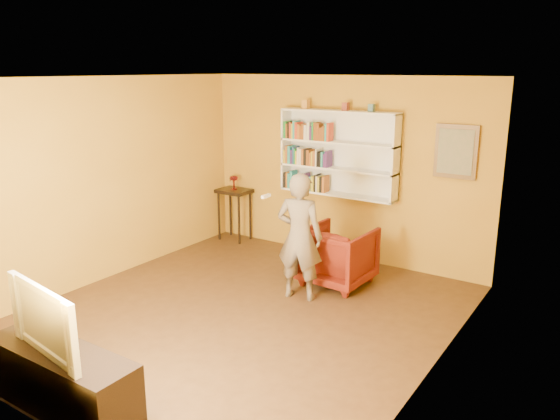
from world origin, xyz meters
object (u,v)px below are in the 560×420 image
(ruby_lustre, at_px, (234,179))
(bookshelf, at_px, (340,153))
(console_table, at_px, (234,198))
(person, at_px, (300,237))
(armchair, at_px, (338,256))
(television, at_px, (55,317))
(tv_cabinet, at_px, (63,379))

(ruby_lustre, bearing_deg, bookshelf, 4.94)
(console_table, height_order, person, person)
(armchair, relative_size, person, 0.54)
(person, bearing_deg, armchair, -117.70)
(ruby_lustre, bearing_deg, person, -33.73)
(armchair, bearing_deg, television, 83.07)
(bookshelf, xyz_separation_m, television, (-0.14, -4.66, -0.76))
(bookshelf, distance_m, console_table, 2.05)
(ruby_lustre, relative_size, tv_cabinet, 0.15)
(console_table, xyz_separation_m, tv_cabinet, (1.70, -4.50, -0.44))
(ruby_lustre, xyz_separation_m, person, (2.15, -1.44, -0.23))
(ruby_lustre, height_order, person, person)
(ruby_lustre, xyz_separation_m, tv_cabinet, (1.70, -4.50, -0.76))
(console_table, relative_size, armchair, 1.00)
(bookshelf, bearing_deg, armchair, -62.20)
(armchair, distance_m, television, 3.81)
(bookshelf, bearing_deg, tv_cabinet, -91.75)
(console_table, height_order, tv_cabinet, console_table)
(person, bearing_deg, ruby_lustre, -46.06)
(console_table, distance_m, television, 4.81)
(bookshelf, height_order, ruby_lustre, bookshelf)
(bookshelf, xyz_separation_m, ruby_lustre, (-1.85, -0.16, -0.57))
(armchair, bearing_deg, console_table, -15.51)
(armchair, relative_size, tv_cabinet, 0.57)
(bookshelf, height_order, tv_cabinet, bookshelf)
(person, relative_size, television, 1.53)
(bookshelf, relative_size, ruby_lustre, 7.83)
(console_table, height_order, armchair, console_table)
(ruby_lustre, bearing_deg, console_table, -48.81)
(bookshelf, height_order, console_table, bookshelf)
(armchair, bearing_deg, ruby_lustre, -15.51)
(console_table, relative_size, person, 0.54)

